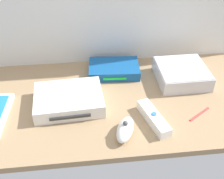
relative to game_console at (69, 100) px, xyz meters
The scene contains 7 objects.
ground_plane 14.18cm from the game_console, ahead, with size 100.00×48.00×2.00cm, color #9E7F5B.
game_console is the anchor object (origin of this frame).
mini_computer 40.32cm from the game_console, 13.51° to the left, with size 17.15×17.15×5.30cm.
network_router 23.01cm from the game_console, 45.33° to the left, with size 18.78×13.26×3.40cm.
remote_wand 26.85cm from the game_console, 23.10° to the right, with size 7.47×15.22×3.40cm.
remote_nunchuk 21.42cm from the game_console, 43.09° to the right, with size 7.80×10.92×5.10cm.
stylus_pen 40.54cm from the game_console, 12.73° to the right, with size 0.70×0.70×9.00cm, color red.
Camera 1 is at (-8.17, -71.64, 59.50)cm, focal length 46.10 mm.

